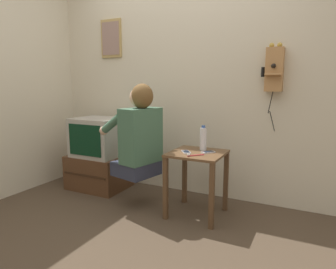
% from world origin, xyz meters
% --- Properties ---
extents(ground_plane, '(14.00, 14.00, 0.00)m').
position_xyz_m(ground_plane, '(0.00, 0.00, 0.00)').
color(ground_plane, '#4C3D2D').
extents(wall_back, '(6.80, 0.05, 2.55)m').
position_xyz_m(wall_back, '(0.00, 1.21, 1.27)').
color(wall_back, beige).
rests_on(wall_back, ground_plane).
extents(side_table, '(0.48, 0.48, 0.60)m').
position_xyz_m(side_table, '(0.34, 0.66, 0.46)').
color(side_table, brown).
rests_on(side_table, ground_plane).
extents(person, '(0.58, 0.51, 0.90)m').
position_xyz_m(person, '(-0.24, 0.58, 0.74)').
color(person, '#2D3347').
rests_on(person, ground_plane).
extents(tv_stand, '(0.65, 0.52, 0.39)m').
position_xyz_m(tv_stand, '(-0.96, 0.84, 0.20)').
color(tv_stand, '#51331E').
rests_on(tv_stand, ground_plane).
extents(television, '(0.53, 0.45, 0.44)m').
position_xyz_m(television, '(-0.94, 0.82, 0.61)').
color(television, '#ADA89E').
rests_on(television, tv_stand).
extents(wall_phone_antique, '(0.20, 0.18, 0.82)m').
position_xyz_m(wall_phone_antique, '(0.90, 1.13, 1.35)').
color(wall_phone_antique, '#AD7A47').
extents(framed_picture, '(0.28, 0.03, 0.44)m').
position_xyz_m(framed_picture, '(-0.98, 1.17, 1.75)').
color(framed_picture, tan).
extents(cell_phone_held, '(0.12, 0.13, 0.01)m').
position_xyz_m(cell_phone_held, '(0.25, 0.60, 0.61)').
color(cell_phone_held, silver).
rests_on(cell_phone_held, side_table).
extents(cell_phone_spare, '(0.12, 0.14, 0.01)m').
position_xyz_m(cell_phone_spare, '(0.43, 0.68, 0.61)').
color(cell_phone_spare, silver).
rests_on(cell_phone_spare, side_table).
extents(water_bottle, '(0.07, 0.07, 0.24)m').
position_xyz_m(water_bottle, '(0.35, 0.76, 0.71)').
color(water_bottle, silver).
rests_on(water_bottle, side_table).
extents(toothbrush, '(0.12, 0.13, 0.02)m').
position_xyz_m(toothbrush, '(0.36, 0.51, 0.61)').
color(toothbrush, '#D83F4C').
rests_on(toothbrush, side_table).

